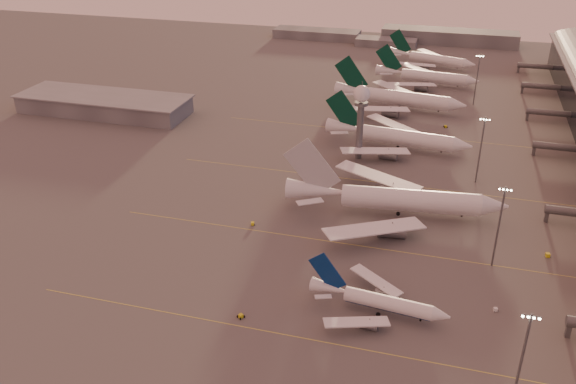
# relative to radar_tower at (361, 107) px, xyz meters

# --- Properties ---
(ground) EXTENTS (700.00, 700.00, 0.00)m
(ground) POSITION_rel_radar_tower_xyz_m (-5.00, -120.00, -20.95)
(ground) COLOR #514E4E
(ground) RESTS_ON ground
(taxiway_markings) EXTENTS (180.00, 185.25, 0.02)m
(taxiway_markings) POSITION_rel_radar_tower_xyz_m (25.00, -64.00, -20.94)
(taxiway_markings) COLOR gold
(taxiway_markings) RESTS_ON ground
(hangar) EXTENTS (82.00, 27.00, 8.50)m
(hangar) POSITION_rel_radar_tower_xyz_m (-125.00, 20.00, -16.63)
(hangar) COLOR slate
(hangar) RESTS_ON ground
(radar_tower) EXTENTS (6.40, 6.40, 31.10)m
(radar_tower) POSITION_rel_radar_tower_xyz_m (0.00, 0.00, 0.00)
(radar_tower) COLOR #585B60
(radar_tower) RESTS_ON ground
(mast_a) EXTENTS (3.60, 0.56, 25.00)m
(mast_a) POSITION_rel_radar_tower_xyz_m (53.00, -120.00, -7.21)
(mast_a) COLOR #585B60
(mast_a) RESTS_ON ground
(mast_b) EXTENTS (3.60, 0.56, 25.00)m
(mast_b) POSITION_rel_radar_tower_xyz_m (50.00, -65.00, -7.21)
(mast_b) COLOR #585B60
(mast_b) RESTS_ON ground
(mast_c) EXTENTS (3.60, 0.56, 25.00)m
(mast_c) POSITION_rel_radar_tower_xyz_m (45.00, -10.00, -7.21)
(mast_c) COLOR #585B60
(mast_c) RESTS_ON ground
(mast_d) EXTENTS (3.60, 0.56, 25.00)m
(mast_d) POSITION_rel_radar_tower_xyz_m (43.00, 80.00, -7.21)
(mast_d) COLOR #585B60
(mast_d) RESTS_ON ground
(distant_horizon) EXTENTS (165.00, 37.50, 9.00)m
(distant_horizon) POSITION_rel_radar_tower_xyz_m (-2.38, 205.14, -17.06)
(distant_horizon) COLOR slate
(distant_horizon) RESTS_ON ground
(narrowbody_mid) EXTENTS (36.65, 29.13, 14.33)m
(narrowbody_mid) POSITION_rel_radar_tower_xyz_m (21.78, -95.31, -18.05)
(narrowbody_mid) COLOR white
(narrowbody_mid) RESTS_ON ground
(widebody_white) EXTENTS (72.04, 57.42, 25.38)m
(widebody_white) POSITION_rel_radar_tower_xyz_m (19.64, -43.28, -16.55)
(widebody_white) COLOR white
(widebody_white) RESTS_ON ground
(greentail_a) EXTENTS (60.84, 48.90, 22.12)m
(greentail_a) POSITION_rel_radar_tower_xyz_m (13.51, 13.52, -17.04)
(greentail_a) COLOR white
(greentail_a) RESTS_ON ground
(greentail_b) EXTENTS (64.56, 51.83, 23.51)m
(greentail_b) POSITION_rel_radar_tower_xyz_m (8.36, 63.35, -16.80)
(greentail_b) COLOR white
(greentail_b) RESTS_ON ground
(greentail_c) EXTENTS (56.08, 45.09, 20.38)m
(greentail_c) POSITION_rel_radar_tower_xyz_m (18.01, 106.76, -17.35)
(greentail_c) COLOR white
(greentail_c) RESTS_ON ground
(greentail_d) EXTENTS (52.56, 41.79, 19.73)m
(greentail_d) POSITION_rel_radar_tower_xyz_m (17.76, 145.51, -17.47)
(greentail_d) COLOR white
(greentail_d) RESTS_ON ground
(gsv_tug_mid) EXTENTS (3.93, 3.49, 0.96)m
(gsv_tug_mid) POSITION_rel_radar_tower_xyz_m (-10.74, -106.89, -20.45)
(gsv_tug_mid) COLOR yellow
(gsv_tug_mid) RESTS_ON ground
(gsv_truck_b) EXTENTS (5.33, 3.00, 2.03)m
(gsv_truck_b) POSITION_rel_radar_tower_xyz_m (51.00, -86.52, -19.91)
(gsv_truck_b) COLOR white
(gsv_truck_b) RESTS_ON ground
(gsv_truck_c) EXTENTS (5.81, 3.62, 2.21)m
(gsv_truck_c) POSITION_rel_radar_tower_xyz_m (-22.55, -62.00, -19.82)
(gsv_truck_c) COLOR yellow
(gsv_truck_c) RESTS_ON ground
(gsv_catering_b) EXTENTS (6.08, 3.66, 4.66)m
(gsv_catering_b) POSITION_rel_radar_tower_xyz_m (65.92, -56.03, -18.62)
(gsv_catering_b) COLOR yellow
(gsv_catering_b) RESTS_ON ground
(gsv_truck_d) EXTENTS (2.55, 5.71, 2.24)m
(gsv_truck_d) POSITION_rel_radar_tower_xyz_m (-22.46, -4.04, -19.81)
(gsv_truck_d) COLOR #545659
(gsv_truck_d) RESTS_ON ground
(gsv_tug_hangar) EXTENTS (3.98, 3.19, 0.99)m
(gsv_tug_hangar) POSITION_rel_radar_tower_xyz_m (31.54, 43.92, -20.44)
(gsv_tug_hangar) COLOR yellow
(gsv_tug_hangar) RESTS_ON ground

